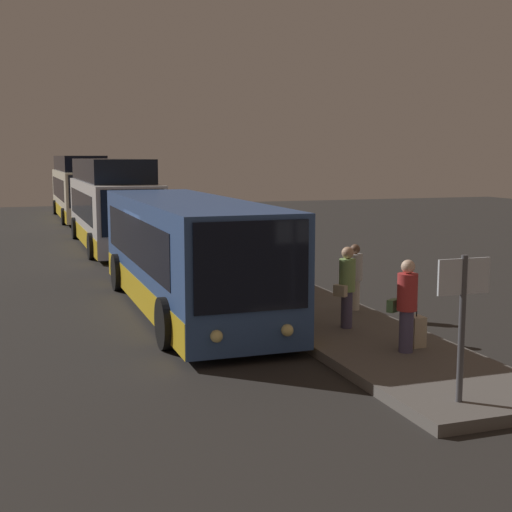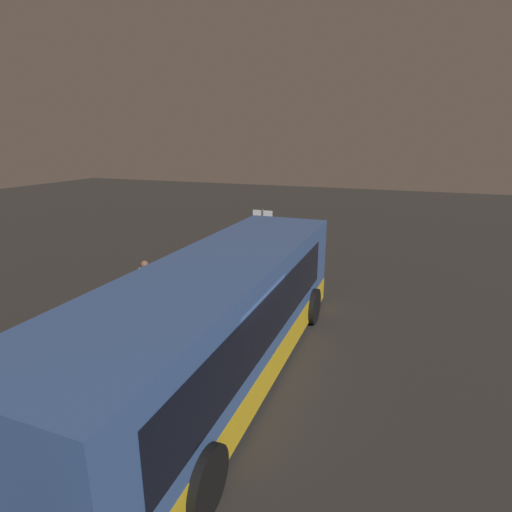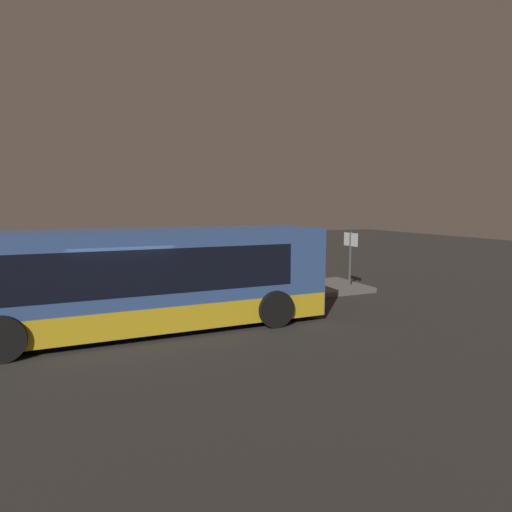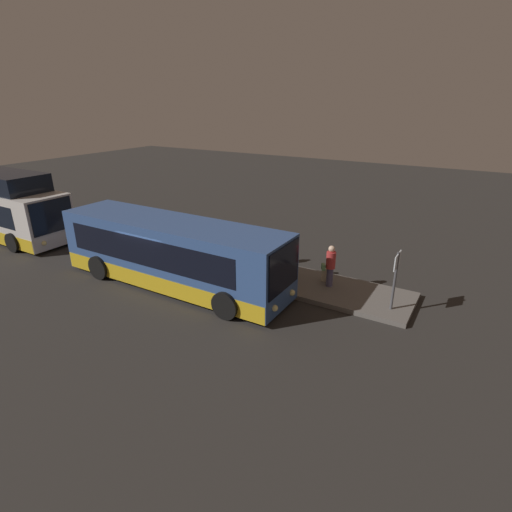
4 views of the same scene
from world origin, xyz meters
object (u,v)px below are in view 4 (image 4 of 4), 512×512
(bus_lead, at_px, (172,253))
(passenger_with_bags, at_px, (282,256))
(passenger_boarding, at_px, (261,246))
(passenger_waiting, at_px, (330,265))
(sign_post, at_px, (396,272))
(suitcase, at_px, (326,274))

(bus_lead, relative_size, passenger_with_bags, 5.97)
(bus_lead, xyz_separation_m, passenger_with_bags, (3.89, 2.65, -0.25))
(passenger_boarding, distance_m, passenger_waiting, 3.80)
(sign_post, bearing_deg, passenger_with_bags, 174.51)
(bus_lead, relative_size, passenger_boarding, 6.61)
(bus_lead, bearing_deg, sign_post, 14.05)
(sign_post, bearing_deg, passenger_waiting, 165.98)
(bus_lead, xyz_separation_m, passenger_boarding, (2.28, 3.64, -0.36))
(passenger_boarding, xyz_separation_m, sign_post, (6.44, -1.46, 0.64))
(passenger_waiting, height_order, suitcase, passenger_waiting)
(passenger_waiting, xyz_separation_m, passenger_with_bags, (-2.11, -0.21, 0.01))
(sign_post, bearing_deg, passenger_boarding, 167.25)
(bus_lead, distance_m, sign_post, 9.00)
(passenger_boarding, bearing_deg, suitcase, 167.36)
(bus_lead, xyz_separation_m, sign_post, (8.72, 2.18, 0.28))
(suitcase, bearing_deg, bus_lead, -150.23)
(bus_lead, distance_m, passenger_boarding, 4.31)
(bus_lead, height_order, sign_post, bus_lead)
(passenger_boarding, relative_size, passenger_with_bags, 0.90)
(suitcase, relative_size, sign_post, 0.37)
(passenger_boarding, height_order, passenger_waiting, passenger_waiting)
(passenger_with_bags, bearing_deg, suitcase, 165.96)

